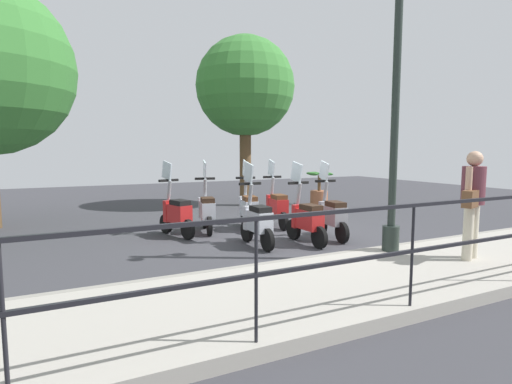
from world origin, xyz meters
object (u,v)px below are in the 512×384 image
at_px(scooter_near_1, 306,218).
at_px(scooter_near_2, 257,220).
at_px(scooter_far_3, 176,213).
at_px(scooter_near_0, 332,215).
at_px(scooter_far_1, 248,208).
at_px(potted_palm, 319,191).
at_px(scooter_far_0, 277,206).
at_px(pedestrian_with_bag, 473,197).
at_px(tree_distant, 245,87).
at_px(lamp_post_near, 395,120).
at_px(scooter_far_2, 207,210).

xyz_separation_m(scooter_near_1, scooter_near_2, (0.24, 0.91, 0.00)).
xyz_separation_m(scooter_near_2, scooter_far_3, (1.48, 1.09, 0.00)).
bearing_deg(scooter_near_0, scooter_far_3, 67.04).
height_order(scooter_near_1, scooter_far_1, same).
bearing_deg(potted_palm, scooter_far_0, 131.07).
relative_size(pedestrian_with_bag, scooter_near_0, 1.03).
bearing_deg(scooter_far_1, potted_palm, -42.97).
height_order(scooter_near_0, scooter_near_1, same).
bearing_deg(tree_distant, lamp_post_near, 175.24).
height_order(lamp_post_near, potted_palm, lamp_post_near).
distance_m(scooter_far_1, scooter_far_3, 1.61).
height_order(pedestrian_with_bag, potted_palm, pedestrian_with_bag).
bearing_deg(scooter_far_0, lamp_post_near, -167.60).
bearing_deg(scooter_near_0, scooter_far_0, 21.16).
height_order(tree_distant, scooter_far_1, tree_distant).
relative_size(lamp_post_near, scooter_far_2, 3.01).
relative_size(tree_distant, scooter_far_1, 3.40).
height_order(tree_distant, scooter_near_2, tree_distant).
bearing_deg(scooter_near_2, scooter_near_1, -105.50).
distance_m(potted_palm, scooter_far_3, 5.98).
distance_m(tree_distant, scooter_near_0, 6.06).
bearing_deg(potted_palm, tree_distant, 67.07).
height_order(tree_distant, scooter_far_2, tree_distant).
relative_size(lamp_post_near, scooter_near_2, 3.01).
distance_m(scooter_near_0, scooter_near_2, 1.61).
xyz_separation_m(tree_distant, potted_palm, (-0.92, -2.18, -3.24)).
bearing_deg(potted_palm, scooter_far_2, 118.03).
xyz_separation_m(pedestrian_with_bag, tree_distant, (7.68, 0.10, 2.61)).
relative_size(pedestrian_with_bag, tree_distant, 0.30).
bearing_deg(tree_distant, scooter_near_1, 167.38).
relative_size(potted_palm, scooter_far_0, 0.69).
bearing_deg(scooter_far_2, pedestrian_with_bag, -136.59).
bearing_deg(scooter_near_1, scooter_far_1, 10.77).
distance_m(pedestrian_with_bag, scooter_far_1, 4.48).
bearing_deg(scooter_near_0, lamp_post_near, -175.65).
relative_size(scooter_near_0, scooter_far_2, 1.00).
distance_m(lamp_post_near, scooter_far_3, 4.51).
xyz_separation_m(lamp_post_near, scooter_near_2, (1.75, 1.53, -1.74)).
relative_size(tree_distant, scooter_far_2, 3.40).
bearing_deg(potted_palm, lamp_post_near, 154.90).
relative_size(scooter_far_2, scooter_far_3, 1.00).
xyz_separation_m(lamp_post_near, tree_distant, (6.79, -0.56, 1.47)).
bearing_deg(scooter_far_1, lamp_post_near, -150.74).
relative_size(lamp_post_near, tree_distant, 0.89).
height_order(lamp_post_near, scooter_far_3, lamp_post_near).
bearing_deg(scooter_near_1, lamp_post_near, -159.76).
distance_m(potted_palm, scooter_far_1, 4.59).
distance_m(pedestrian_with_bag, tree_distant, 8.12).
bearing_deg(pedestrian_with_bag, scooter_far_2, 13.47).
bearing_deg(scooter_far_2, scooter_near_1, -133.01).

